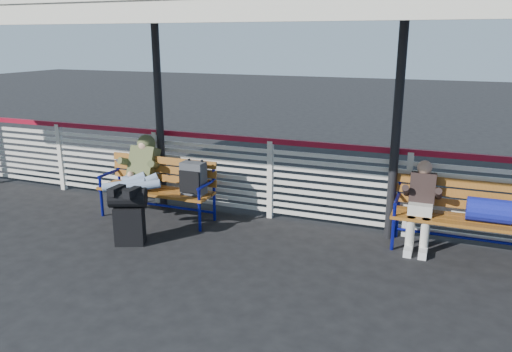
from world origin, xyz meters
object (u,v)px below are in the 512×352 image
at_px(bench_left, 170,181).
at_px(luggage_stack, 129,214).
at_px(companion_person, 421,204).
at_px(bench_right, 475,211).
at_px(traveler_man, 136,179).

bearing_deg(bench_left, luggage_stack, -91.11).
relative_size(bench_left, companion_person, 1.57).
bearing_deg(luggage_stack, companion_person, -2.44).
height_order(luggage_stack, bench_left, bench_left).
xyz_separation_m(bench_right, companion_person, (-0.65, -0.04, 0.02)).
bearing_deg(bench_right, luggage_stack, -162.22).
bearing_deg(companion_person, luggage_stack, -159.86).
xyz_separation_m(luggage_stack, bench_left, (0.02, 1.03, 0.17)).
height_order(luggage_stack, companion_person, companion_person).
distance_m(bench_left, traveler_man, 0.51).
height_order(bench_left, companion_person, companion_person).
relative_size(luggage_stack, traveler_man, 0.48).
xyz_separation_m(bench_left, companion_person, (3.56, 0.28, -0.01)).
relative_size(luggage_stack, bench_left, 0.44).
distance_m(luggage_stack, traveler_man, 0.81).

